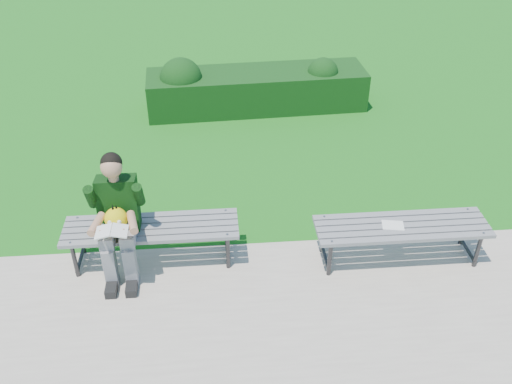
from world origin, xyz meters
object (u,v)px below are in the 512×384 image
bench_left (151,230)px  bench_right (402,229)px  hedge (251,88)px  paper_sheet (393,225)px  seated_boy (117,214)px

bench_left → bench_right: (2.59, -0.20, 0.00)m
hedge → paper_sheet: (1.17, -3.88, 0.12)m
hedge → paper_sheet: hedge is taller
seated_boy → bench_right: bearing=-2.1°
hedge → seated_boy: 4.12m
hedge → bench_right: hedge is taller
hedge → bench_right: bearing=-71.8°
hedge → bench_left: (-1.32, -3.68, 0.07)m
seated_boy → paper_sheet: bearing=-2.2°
hedge → paper_sheet: bearing=-73.1°
hedge → seated_boy: (-1.62, -3.77, 0.37)m
bench_right → paper_sheet: (-0.10, 0.00, 0.06)m
hedge → seated_boy: size_ratio=2.65×
hedge → bench_left: size_ratio=1.94×
bench_right → seated_boy: 2.91m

